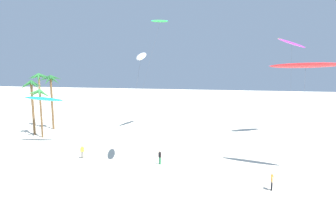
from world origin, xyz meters
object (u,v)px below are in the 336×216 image
object	(u,v)px
palm_tree_2	(51,85)
person_near_left	(160,157)
flying_kite_0	(292,43)
flying_kite_4	(160,21)
person_near_right	(272,181)
flying_kite_1	(141,56)
flying_kite_3	(44,99)
palm_tree_3	(40,97)
palm_tree_1	(32,90)
person_foreground_walker	(82,151)
flying_kite_2	(306,65)
palm_tree_0	(39,82)

from	to	relation	value
palm_tree_2	person_near_left	distance (m)	29.82
flying_kite_0	flying_kite_4	world-z (taller)	flying_kite_4
flying_kite_4	person_near_right	size ratio (longest dim) A/B	12.04
flying_kite_1	flying_kite_3	xyz separation A→B (m)	(-17.46, 5.35, -5.88)
palm_tree_3	person_near_left	world-z (taller)	palm_tree_3
palm_tree_1	person_foreground_walker	bearing A→B (deg)	-32.17
flying_kite_0	flying_kite_4	xyz separation A→B (m)	(-22.29, 0.07, 4.40)
flying_kite_3	flying_kite_2	bearing A→B (deg)	-6.23
palm_tree_1	flying_kite_4	world-z (taller)	flying_kite_4
palm_tree_3	flying_kite_3	xyz separation A→B (m)	(3.20, -3.08, 0.01)
palm_tree_0	flying_kite_4	distance (m)	26.33
palm_tree_0	flying_kite_1	xyz separation A→B (m)	(26.62, -15.87, 3.95)
person_foreground_walker	flying_kite_4	bearing A→B (deg)	73.91
person_near_left	person_near_right	xyz separation A→B (m)	(12.12, -4.37, -0.00)
palm_tree_1	flying_kite_0	distance (m)	44.36
palm_tree_2	flying_kite_3	bearing A→B (deg)	-58.75
flying_kite_3	person_foreground_walker	size ratio (longest dim) A/B	6.17
flying_kite_1	flying_kite_2	size ratio (longest dim) A/B	1.12
person_foreground_walker	palm_tree_3	bearing A→B (deg)	146.89
palm_tree_3	person_near_left	bearing A→B (deg)	-19.28
flying_kite_0	person_near_right	world-z (taller)	flying_kite_0
palm_tree_1	flying_kite_1	xyz separation A→B (m)	(23.37, -9.84, 5.04)
flying_kite_0	person_near_right	xyz separation A→B (m)	(-5.22, -22.73, -14.62)
palm_tree_0	palm_tree_2	size ratio (longest dim) A/B	1.03
flying_kite_3	flying_kite_4	world-z (taller)	flying_kite_4
flying_kite_2	flying_kite_0	bearing A→B (deg)	84.24
palm_tree_1	flying_kite_3	xyz separation A→B (m)	(5.90, -4.49, -0.83)
palm_tree_0	palm_tree_1	world-z (taller)	palm_tree_0
palm_tree_2	palm_tree_3	bearing A→B (deg)	-68.51
palm_tree_1	palm_tree_2	size ratio (longest dim) A/B	0.92
palm_tree_2	person_foreground_walker	size ratio (longest dim) A/B	6.12
person_near_right	flying_kite_4	bearing A→B (deg)	126.83
person_near_left	person_near_right	size ratio (longest dim) A/B	1.00
palm_tree_3	flying_kite_1	size ratio (longest dim) A/B	0.60
palm_tree_1	flying_kite_0	xyz separation A→B (m)	(42.73, 9.02, 7.80)
palm_tree_2	person_foreground_walker	xyz separation A→B (m)	(14.83, -14.31, -7.53)
flying_kite_2	flying_kite_3	size ratio (longest dim) A/B	1.17
flying_kite_3	person_foreground_walker	xyz separation A→B (m)	(9.17, -4.99, -6.01)
palm_tree_2	flying_kite_3	world-z (taller)	palm_tree_2
flying_kite_1	flying_kite_2	world-z (taller)	flying_kite_1
flying_kite_3	person_near_left	bearing A→B (deg)	-14.00
palm_tree_0	flying_kite_0	size ratio (longest dim) A/B	0.64
flying_kite_1	flying_kite_3	world-z (taller)	flying_kite_1
flying_kite_3	palm_tree_1	bearing A→B (deg)	142.73
palm_tree_2	person_foreground_walker	world-z (taller)	palm_tree_2
flying_kite_2	flying_kite_1	bearing A→B (deg)	-175.07
palm_tree_0	flying_kite_3	xyz separation A→B (m)	(9.15, -10.52, -1.93)
palm_tree_0	person_foreground_walker	bearing A→B (deg)	-40.25
palm_tree_3	person_near_left	size ratio (longest dim) A/B	4.72
person_near_right	palm_tree_3	bearing A→B (deg)	160.53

